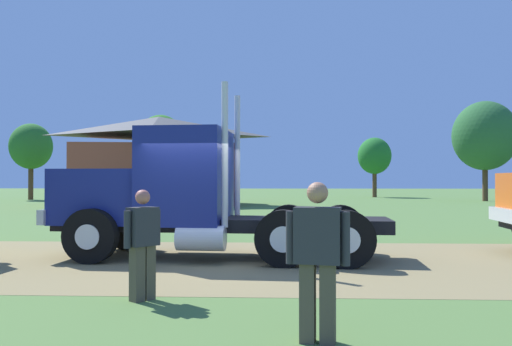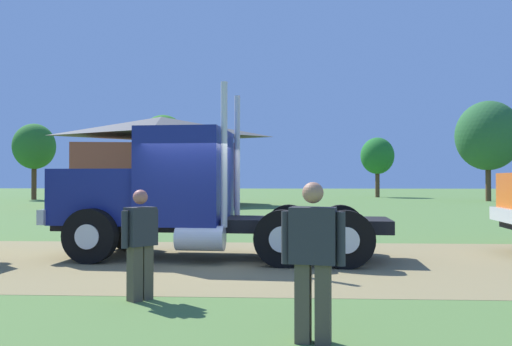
% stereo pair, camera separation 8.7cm
% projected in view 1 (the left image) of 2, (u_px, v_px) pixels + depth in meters
% --- Properties ---
extents(ground_plane, '(200.00, 200.00, 0.00)m').
position_uv_depth(ground_plane, '(205.00, 261.00, 11.08)').
color(ground_plane, '#527638').
extents(dirt_track, '(120.00, 6.76, 0.01)m').
position_uv_depth(dirt_track, '(205.00, 261.00, 11.08)').
color(dirt_track, olive).
rests_on(dirt_track, ground_plane).
extents(truck_foreground_white, '(7.60, 2.96, 3.78)m').
position_uv_depth(truck_foreground_white, '(180.00, 197.00, 11.71)').
color(truck_foreground_white, black).
rests_on(truck_foreground_white, ground_plane).
extents(visitor_standing_near, '(0.68, 0.35, 1.72)m').
position_uv_depth(visitor_standing_near, '(318.00, 254.00, 5.54)').
color(visitor_standing_near, '#2D2D33').
rests_on(visitor_standing_near, ground_plane).
extents(visitor_walking_mid, '(0.46, 0.49, 1.60)m').
position_uv_depth(visitor_walking_mid, '(143.00, 241.00, 7.50)').
color(visitor_walking_mid, '#2D2D33').
rests_on(visitor_walking_mid, ground_plane).
extents(shed_building, '(12.20, 8.71, 6.25)m').
position_uv_depth(shed_building, '(159.00, 162.00, 36.59)').
color(shed_building, '#984733').
rests_on(shed_building, ground_plane).
extents(tree_left, '(3.73, 3.73, 6.87)m').
position_uv_depth(tree_left, '(31.00, 147.00, 46.69)').
color(tree_left, '#513823').
rests_on(tree_left, ground_plane).
extents(tree_mid, '(4.23, 4.23, 7.52)m').
position_uv_depth(tree_mid, '(161.00, 142.00, 45.69)').
color(tree_mid, '#513823').
rests_on(tree_mid, ground_plane).
extents(tree_right, '(3.43, 3.43, 6.17)m').
position_uv_depth(tree_right, '(374.00, 156.00, 53.52)').
color(tree_right, '#513823').
rests_on(tree_right, ground_plane).
extents(tree_far_right, '(5.28, 5.28, 8.40)m').
position_uv_depth(tree_far_right, '(485.00, 136.00, 43.53)').
color(tree_far_right, '#513823').
rests_on(tree_far_right, ground_plane).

